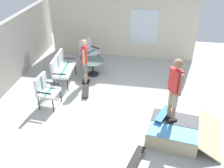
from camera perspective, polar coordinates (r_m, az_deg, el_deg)
name	(u,v)px	position (r m, az deg, el deg)	size (l,w,h in m)	color
ground_plane	(121,108)	(8.15, 1.87, -5.18)	(12.00, 12.00, 0.10)	#B2B2AD
house_facade	(122,25)	(10.96, 2.27, 12.87)	(0.23, 6.00, 2.74)	beige
skate_ramp	(175,125)	(7.25, 13.66, -8.74)	(1.94, 2.05, 0.44)	tan
patio_bench	(61,66)	(9.28, -11.06, 3.83)	(1.28, 0.62, 1.02)	black
patio_chair_near_house	(88,49)	(10.51, -5.38, 7.56)	(0.81, 0.78, 1.02)	black
patio_chair_by_wall	(45,88)	(8.09, -14.45, -0.90)	(0.66, 0.60, 1.02)	black
patio_table	(93,65)	(9.72, -4.23, 4.23)	(0.90, 0.90, 0.57)	black
person_watching	(85,59)	(8.96, -6.01, 5.53)	(0.48, 0.27, 1.62)	black
person_skater	(175,86)	(6.49, 13.60, -0.44)	(0.41, 0.36, 1.74)	black
skateboard_by_bench	(86,91)	(8.76, -5.76, -1.46)	(0.82, 0.37, 0.10)	black
skateboard_spare	(136,158)	(6.42, 5.34, -15.75)	(0.82, 0.40, 0.10)	black
skateboard_on_ramp	(163,113)	(7.09, 11.19, -6.31)	(0.82, 0.49, 0.10)	#3372B2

